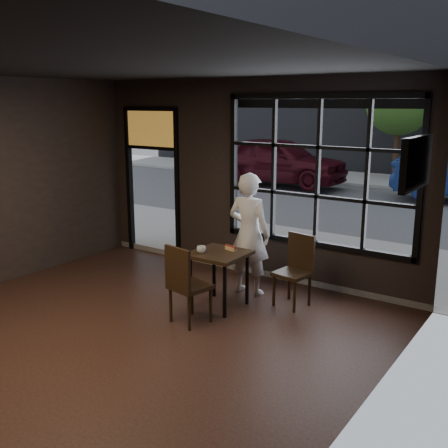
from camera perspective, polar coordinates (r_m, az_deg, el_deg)
The scene contains 14 objects.
floor at distance 6.43m, azimuth -14.63°, elevation -13.40°, with size 6.00×7.00×0.02m, color black.
ceiling at distance 5.79m, azimuth -16.54°, elevation 16.54°, with size 6.00×7.00×0.02m, color black.
wall_right at distance 4.13m, azimuth 12.47°, elevation -4.28°, with size 0.04×7.00×3.20m, color black.
window_frame at distance 7.94m, azimuth 10.18°, elevation 5.58°, with size 3.06×0.12×2.28m, color black.
stained_transom at distance 9.73m, azimuth -7.92°, elevation 10.27°, with size 1.20×0.06×0.70m, color orange.
cafe_table at distance 7.36m, azimuth -0.54°, elevation -6.04°, with size 0.74×0.74×0.80m, color black.
chair_near at distance 6.82m, azimuth -3.69°, elevation -6.51°, with size 0.46×0.46×1.05m, color black.
chair_window at distance 7.41m, azimuth 7.44°, elevation -5.13°, with size 0.44×0.44×1.02m, color black.
man at distance 7.75m, azimuth 2.75°, elevation -1.08°, with size 0.67×0.44×1.83m, color silver.
hotdog at distance 7.33m, azimuth 0.76°, elevation -2.65°, with size 0.20×0.08×0.06m, color tan, non-canonical shape.
cup at distance 7.21m, azimuth -2.50°, elevation -2.79°, with size 0.12×0.12×0.10m, color silver.
tv at distance 6.16m, azimuth 20.22°, elevation 6.26°, with size 0.11×1.00×0.58m, color black.
maroon_car at distance 17.94m, azimuth 5.88°, elevation 6.92°, with size 1.88×4.68×1.59m, color #360810.
tree_left at distance 19.82m, azimuth 18.58°, elevation 12.45°, with size 2.34×2.34×3.99m.
Camera 1 is at (4.45, -3.67, 2.81)m, focal length 42.00 mm.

